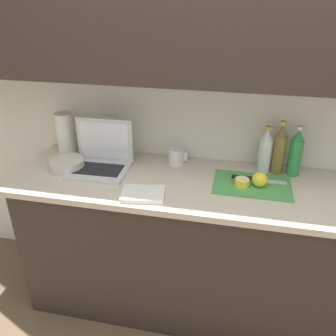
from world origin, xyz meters
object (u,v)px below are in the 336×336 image
(bottle_water_clear, at_px, (265,151))
(laptop, at_px, (101,158))
(cutting_board, at_px, (252,185))
(lemon_half_cut, at_px, (242,182))
(lemon_whole_beside, at_px, (260,180))
(bottle_green_soda, at_px, (296,153))
(measuring_cup, at_px, (176,156))
(paper_towel_roll, at_px, (66,133))
(bowl_white, at_px, (67,164))
(knife, at_px, (249,178))
(bottle_oil_tall, at_px, (279,150))

(bottle_water_clear, bearing_deg, laptop, -170.38)
(cutting_board, bearing_deg, laptop, 178.45)
(bottle_water_clear, bearing_deg, lemon_half_cut, -119.31)
(lemon_whole_beside, height_order, bottle_water_clear, bottle_water_clear)
(bottle_green_soda, relative_size, measuring_cup, 2.51)
(bottle_green_soda, relative_size, paper_towel_roll, 1.09)
(bowl_white, bearing_deg, bottle_water_clear, 10.78)
(lemon_whole_beside, height_order, paper_towel_roll, paper_towel_roll)
(knife, distance_m, bottle_green_soda, 0.30)
(knife, relative_size, bowl_white, 1.51)
(bottle_water_clear, bearing_deg, knife, -119.83)
(paper_towel_roll, bearing_deg, knife, -6.76)
(lemon_half_cut, height_order, lemon_whole_beside, lemon_whole_beside)
(knife, height_order, bowl_white, bowl_white)
(laptop, distance_m, cutting_board, 0.88)
(laptop, height_order, bowl_white, laptop)
(bottle_water_clear, distance_m, measuring_cup, 0.52)
(lemon_whole_beside, distance_m, bottle_green_soda, 0.29)
(lemon_half_cut, relative_size, bottle_water_clear, 0.28)
(lemon_half_cut, bearing_deg, bottle_green_soda, 36.42)
(lemon_half_cut, relative_size, bottle_green_soda, 0.27)
(cutting_board, height_order, bottle_oil_tall, bottle_oil_tall)
(cutting_board, bearing_deg, paper_towel_roll, 171.07)
(bowl_white, bearing_deg, measuring_cup, 18.92)
(bottle_water_clear, xyz_separation_m, bowl_white, (-1.13, -0.22, -0.10))
(bowl_white, bearing_deg, laptop, 16.19)
(laptop, height_order, lemon_half_cut, laptop)
(measuring_cup, height_order, bowl_white, measuring_cup)
(measuring_cup, relative_size, bowl_white, 0.59)
(cutting_board, distance_m, paper_towel_roll, 1.19)
(lemon_whole_beside, bearing_deg, bottle_green_soda, 46.05)
(lemon_whole_beside, distance_m, bottle_oil_tall, 0.24)
(cutting_board, xyz_separation_m, lemon_whole_beside, (0.04, -0.01, 0.04))
(bottle_green_soda, bearing_deg, bottle_water_clear, 180.00)
(laptop, height_order, measuring_cup, laptop)
(paper_towel_roll, bearing_deg, bottle_water_clear, -0.09)
(paper_towel_roll, bearing_deg, measuring_cup, -0.50)
(bottle_water_clear, bearing_deg, paper_towel_roll, 179.91)
(cutting_board, height_order, lemon_half_cut, lemon_half_cut)
(cutting_board, bearing_deg, bottle_green_soda, 38.98)
(bottle_green_soda, relative_size, bowl_white, 1.48)
(laptop, distance_m, lemon_whole_beside, 0.91)
(cutting_board, xyz_separation_m, paper_towel_roll, (-1.17, 0.18, 0.13))
(paper_towel_roll, bearing_deg, bottle_green_soda, -0.08)
(paper_towel_roll, bearing_deg, bowl_white, -64.83)
(bottle_green_soda, height_order, bowl_white, bottle_green_soda)
(lemon_whole_beside, bearing_deg, cutting_board, 159.32)
(measuring_cup, bearing_deg, bowl_white, -161.08)
(cutting_board, height_order, paper_towel_roll, paper_towel_roll)
(lemon_half_cut, height_order, bottle_oil_tall, bottle_oil_tall)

